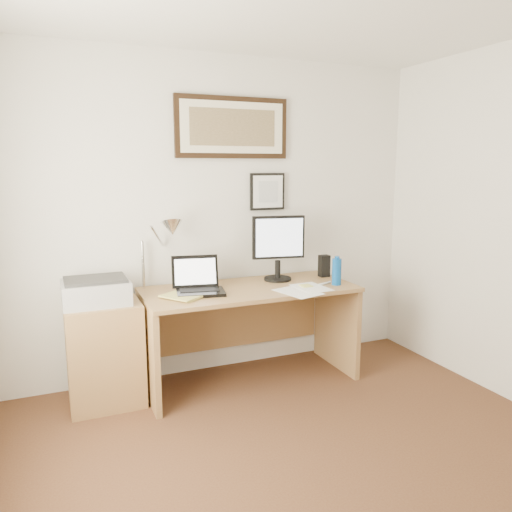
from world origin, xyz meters
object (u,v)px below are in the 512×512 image
water_bottle (337,272)px  desk (245,314)px  lcd_monitor (278,245)px  side_cabinet (105,354)px  book (172,300)px  printer (96,291)px  laptop (199,285)px

water_bottle → desk: 0.78m
water_bottle → lcd_monitor: (-0.35, 0.31, 0.19)m
water_bottle → side_cabinet: bearing=172.5°
book → printer: (-0.48, 0.21, 0.06)m
side_cabinet → printer: (-0.04, 0.01, 0.45)m
side_cabinet → printer: printer is taller
desk → lcd_monitor: size_ratio=3.08×
laptop → water_bottle: bearing=-10.0°
desk → side_cabinet: bearing=-178.1°
water_bottle → book: (-1.28, 0.03, -0.09)m
desk → laptop: 0.50m
lcd_monitor → side_cabinet: bearing=-176.4°
water_bottle → printer: size_ratio=0.46×
side_cabinet → desk: desk is taller
side_cabinet → water_bottle: size_ratio=3.57×
water_bottle → laptop: bearing=170.0°
water_bottle → printer: water_bottle is taller
book → lcd_monitor: (0.93, 0.28, 0.28)m
water_bottle → book: bearing=178.6°
laptop → side_cabinet: bearing=176.5°
desk → printer: size_ratio=3.64×
side_cabinet → book: (0.44, -0.20, 0.40)m
side_cabinet → book: bearing=-24.0°
side_cabinet → water_bottle: bearing=-7.5°
book → water_bottle: bearing=-1.4°
desk → water_bottle: bearing=-21.8°
side_cabinet → laptop: bearing=-3.5°
lcd_monitor → desk: bearing=-170.5°
side_cabinet → laptop: (0.67, -0.04, 0.44)m
book → lcd_monitor: lcd_monitor is taller
lcd_monitor → printer: (-1.41, -0.08, -0.22)m
water_bottle → lcd_monitor: lcd_monitor is taller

